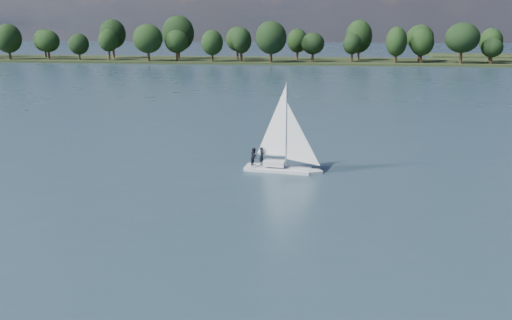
{
  "coord_description": "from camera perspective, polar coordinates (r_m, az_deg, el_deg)",
  "views": [
    {
      "loc": [
        8.54,
        -13.73,
        14.51
      ],
      "look_at": [
        1.66,
        35.85,
        2.5
      ],
      "focal_mm": 40.0,
      "sensor_mm": 36.0,
      "label": 1
    }
  ],
  "objects": [
    {
      "name": "far_shore",
      "position": [
        226.36,
        5.81,
        9.75
      ],
      "size": [
        660.0,
        40.0,
        1.5
      ],
      "primitive_type": "cube",
      "color": "black",
      "rests_on": "ground"
    },
    {
      "name": "treeline",
      "position": [
        222.36,
        3.02,
        11.85
      ],
      "size": [
        562.3,
        74.45,
        18.68
      ],
      "color": "black",
      "rests_on": "ground"
    },
    {
      "name": "ground",
      "position": [
        114.97,
        3.6,
        6.21
      ],
      "size": [
        700.0,
        700.0,
        0.0
      ],
      "primitive_type": "plane",
      "color": "#233342",
      "rests_on": "ground"
    },
    {
      "name": "sailboat",
      "position": [
        56.94,
        2.28,
        1.44
      ],
      "size": [
        7.36,
        2.87,
        9.43
      ],
      "rotation": [
        0.0,
        0.0,
        -0.12
      ],
      "color": "silver",
      "rests_on": "ground"
    }
  ]
}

